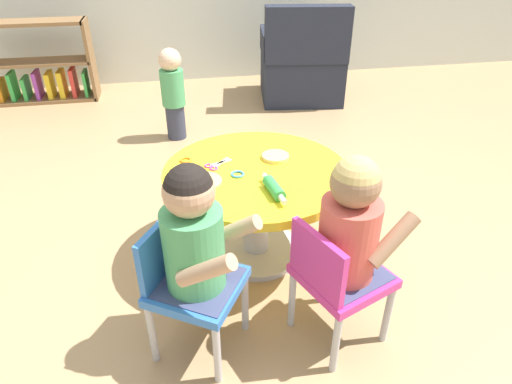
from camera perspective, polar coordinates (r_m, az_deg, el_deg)
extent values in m
plane|color=tan|center=(2.25, 0.00, -7.70)|extent=(10.00, 10.00, 0.00)
cylinder|color=silver|center=(2.24, 0.00, -7.40)|extent=(0.44, 0.44, 0.03)
cylinder|color=silver|center=(2.12, 0.00, -3.18)|extent=(0.12, 0.12, 0.43)
cylinder|color=yellow|center=(2.00, 0.00, 2.39)|extent=(0.84, 0.84, 0.04)
cylinder|color=#B7B7BC|center=(1.64, -5.01, -20.01)|extent=(0.03, 0.03, 0.28)
cylinder|color=#B7B7BC|center=(1.80, -1.42, -13.99)|extent=(0.03, 0.03, 0.28)
cylinder|color=#B7B7BC|center=(1.74, -13.18, -17.22)|extent=(0.03, 0.03, 0.28)
cylinder|color=#B7B7BC|center=(1.89, -8.94, -11.85)|extent=(0.03, 0.03, 0.28)
cube|color=blue|center=(1.65, -7.51, -11.91)|extent=(0.41, 0.41, 0.04)
cube|color=blue|center=(1.62, -12.11, -7.30)|extent=(0.16, 0.24, 0.22)
cube|color=#3F4772|center=(1.65, -7.52, -11.86)|extent=(0.37, 0.37, 0.04)
cylinder|color=#4CA566|center=(1.53, -7.96, -7.22)|extent=(0.21, 0.21, 0.30)
sphere|color=tan|center=(1.41, -8.62, 0.01)|extent=(0.17, 0.17, 0.17)
sphere|color=black|center=(1.40, -8.66, 0.46)|extent=(0.16, 0.16, 0.16)
cylinder|color=tan|center=(1.41, -6.45, -10.00)|extent=(0.21, 0.16, 0.17)
cylinder|color=tan|center=(1.56, -2.89, -5.04)|extent=(0.21, 0.16, 0.17)
cylinder|color=#B7B7BC|center=(1.83, 16.52, -14.77)|extent=(0.03, 0.03, 0.28)
cylinder|color=#B7B7BC|center=(1.95, 10.90, -10.40)|extent=(0.03, 0.03, 0.28)
cylinder|color=#B7B7BC|center=(1.69, 10.20, -18.62)|extent=(0.03, 0.03, 0.28)
cylinder|color=#B7B7BC|center=(1.82, 4.65, -13.51)|extent=(0.03, 0.03, 0.28)
cube|color=#CC338C|center=(1.71, 11.10, -10.49)|extent=(0.39, 0.39, 0.04)
cube|color=#CC338C|center=(1.55, 7.85, -8.88)|extent=(0.12, 0.26, 0.22)
cube|color=#3F4772|center=(1.70, 11.11, -10.44)|extent=(0.36, 0.35, 0.04)
cylinder|color=#D8594C|center=(1.60, 11.72, -5.88)|extent=(0.21, 0.21, 0.30)
sphere|color=#997051|center=(1.47, 12.65, 1.15)|extent=(0.17, 0.17, 0.17)
sphere|color=tan|center=(1.47, 12.71, 1.58)|extent=(0.16, 0.16, 0.16)
cylinder|color=#997051|center=(1.59, 17.16, -5.91)|extent=(0.22, 0.13, 0.17)
cylinder|color=#997051|center=(1.71, 11.78, -2.25)|extent=(0.22, 0.13, 0.17)
cube|color=olive|center=(4.45, -20.39, 15.65)|extent=(0.03, 0.28, 0.70)
cube|color=olive|center=(4.64, -25.16, 10.83)|extent=(0.90, 0.28, 0.03)
cube|color=olive|center=(4.55, -26.13, 14.75)|extent=(0.90, 0.28, 0.02)
cube|color=olive|center=(4.48, -27.16, 18.79)|extent=(0.90, 0.28, 0.03)
cube|color=orange|center=(4.71, -29.82, 11.35)|extent=(0.04, 0.20, 0.18)
cube|color=green|center=(4.67, -28.69, 11.89)|extent=(0.03, 0.20, 0.24)
cube|color=green|center=(4.65, -27.37, 11.81)|extent=(0.03, 0.20, 0.19)
cube|color=purple|center=(4.61, -26.18, 12.29)|extent=(0.03, 0.20, 0.24)
cube|color=yellow|center=(4.59, -24.88, 12.41)|extent=(0.04, 0.20, 0.22)
cube|color=yellow|center=(4.56, -23.60, 12.67)|extent=(0.04, 0.20, 0.24)
cube|color=red|center=(4.54, -22.31, 12.95)|extent=(0.03, 0.20, 0.25)
cube|color=green|center=(4.52, -20.95, 12.97)|extent=(0.03, 0.20, 0.22)
cube|color=#232838|center=(4.26, 5.70, 14.64)|extent=(0.79, 0.79, 0.40)
cube|color=#232838|center=(3.88, 6.62, 19.40)|extent=(0.72, 0.26, 0.45)
cube|color=#232838|center=(4.24, 10.16, 18.43)|extent=(0.21, 0.61, 0.20)
cube|color=#232838|center=(4.16, 1.60, 18.62)|extent=(0.21, 0.61, 0.20)
cylinder|color=#33384C|center=(3.44, -10.24, 8.90)|extent=(0.14, 0.14, 0.26)
cylinder|color=#4CA566|center=(3.36, -10.66, 13.00)|extent=(0.17, 0.17, 0.26)
sphere|color=beige|center=(3.30, -11.02, 16.33)|extent=(0.16, 0.16, 0.16)
cylinder|color=green|center=(1.80, 2.33, 0.49)|extent=(0.07, 0.15, 0.05)
cylinder|color=white|center=(1.87, 1.31, 1.86)|extent=(0.03, 0.05, 0.02)
cylinder|color=white|center=(1.73, 3.44, -1.00)|extent=(0.03, 0.05, 0.02)
cube|color=silver|center=(2.05, -4.51, 3.77)|extent=(0.09, 0.09, 0.01)
cube|color=silver|center=(2.05, -4.51, 3.77)|extent=(0.11, 0.06, 0.01)
torus|color=#D83F99|center=(2.00, -5.46, 3.03)|extent=(0.05, 0.05, 0.01)
torus|color=#D83F99|center=(2.03, -6.12, 3.37)|extent=(0.05, 0.05, 0.01)
cylinder|color=#F2CC72|center=(1.89, -6.75, 1.33)|extent=(0.16, 0.16, 0.01)
cylinder|color=#F2CC72|center=(2.08, 2.52, 4.55)|extent=(0.13, 0.13, 0.02)
torus|color=#3F99D8|center=(1.94, -2.39, 2.30)|extent=(0.06, 0.06, 0.01)
torus|color=orange|center=(1.97, -7.85, 2.53)|extent=(0.07, 0.07, 0.01)
torus|color=orange|center=(2.09, -9.02, 4.07)|extent=(0.06, 0.06, 0.01)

